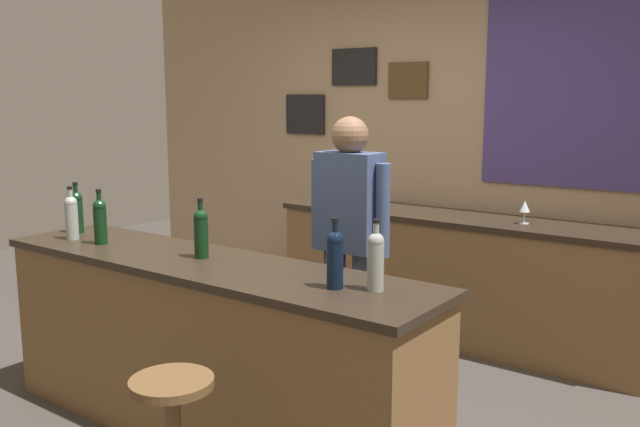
{
  "coord_description": "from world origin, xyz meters",
  "views": [
    {
      "loc": [
        2.44,
        -2.73,
        1.73
      ],
      "look_at": [
        0.09,
        0.45,
        1.05
      ],
      "focal_mm": 38.43,
      "sensor_mm": 36.0,
      "label": 1
    }
  ],
  "objects_px": {
    "wine_bottle_b": "(71,216)",
    "wine_bottle_c": "(100,220)",
    "coffee_mug": "(321,196)",
    "wine_bottle_a": "(77,210)",
    "wine_bottle_f": "(376,259)",
    "wine_glass_b": "(525,207)",
    "wine_bottle_d": "(201,231)",
    "bartender": "(349,237)",
    "wine_glass_a": "(333,189)",
    "wine_bottle_e": "(335,257)"
  },
  "relations": [
    {
      "from": "wine_glass_a",
      "to": "coffee_mug",
      "type": "distance_m",
      "value": 0.13
    },
    {
      "from": "bartender",
      "to": "wine_bottle_c",
      "type": "bearing_deg",
      "value": -139.21
    },
    {
      "from": "wine_bottle_c",
      "to": "coffee_mug",
      "type": "bearing_deg",
      "value": 89.52
    },
    {
      "from": "wine_bottle_a",
      "to": "wine_glass_a",
      "type": "bearing_deg",
      "value": 75.51
    },
    {
      "from": "wine_bottle_b",
      "to": "wine_bottle_d",
      "type": "height_order",
      "value": "same"
    },
    {
      "from": "wine_bottle_d",
      "to": "wine_glass_a",
      "type": "height_order",
      "value": "wine_bottle_d"
    },
    {
      "from": "wine_bottle_a",
      "to": "wine_bottle_b",
      "type": "xyz_separation_m",
      "value": [
        0.14,
        -0.13,
        0.0
      ]
    },
    {
      "from": "wine_bottle_b",
      "to": "wine_bottle_c",
      "type": "xyz_separation_m",
      "value": [
        0.23,
        0.02,
        0.0
      ]
    },
    {
      "from": "bartender",
      "to": "coffee_mug",
      "type": "height_order",
      "value": "bartender"
    },
    {
      "from": "bartender",
      "to": "wine_bottle_b",
      "type": "relative_size",
      "value": 5.29
    },
    {
      "from": "wine_bottle_a",
      "to": "wine_bottle_f",
      "type": "height_order",
      "value": "same"
    },
    {
      "from": "wine_bottle_b",
      "to": "wine_glass_b",
      "type": "relative_size",
      "value": 1.97
    },
    {
      "from": "wine_bottle_a",
      "to": "coffee_mug",
      "type": "relative_size",
      "value": 2.45
    },
    {
      "from": "wine_bottle_c",
      "to": "wine_glass_a",
      "type": "bearing_deg",
      "value": 86.49
    },
    {
      "from": "bartender",
      "to": "wine_bottle_d",
      "type": "relative_size",
      "value": 5.29
    },
    {
      "from": "wine_bottle_a",
      "to": "wine_bottle_f",
      "type": "distance_m",
      "value": 2.09
    },
    {
      "from": "bartender",
      "to": "wine_glass_b",
      "type": "xyz_separation_m",
      "value": [
        0.59,
        1.18,
        0.07
      ]
    },
    {
      "from": "wine_bottle_b",
      "to": "wine_bottle_e",
      "type": "xyz_separation_m",
      "value": [
        1.79,
        0.07,
        0.0
      ]
    },
    {
      "from": "wine_bottle_a",
      "to": "wine_glass_a",
      "type": "distance_m",
      "value": 2.0
    },
    {
      "from": "wine_bottle_a",
      "to": "wine_bottle_c",
      "type": "height_order",
      "value": "same"
    },
    {
      "from": "wine_bottle_e",
      "to": "coffee_mug",
      "type": "distance_m",
      "value": 2.52
    },
    {
      "from": "wine_bottle_b",
      "to": "wine_bottle_e",
      "type": "bearing_deg",
      "value": 2.09
    },
    {
      "from": "bartender",
      "to": "wine_bottle_e",
      "type": "xyz_separation_m",
      "value": [
        0.51,
        -0.86,
        0.12
      ]
    },
    {
      "from": "wine_bottle_a",
      "to": "wine_bottle_d",
      "type": "height_order",
      "value": "same"
    },
    {
      "from": "wine_bottle_e",
      "to": "wine_bottle_a",
      "type": "bearing_deg",
      "value": 178.03
    },
    {
      "from": "wine_bottle_a",
      "to": "wine_glass_b",
      "type": "bearing_deg",
      "value": 44.5
    },
    {
      "from": "bartender",
      "to": "wine_bottle_f",
      "type": "relative_size",
      "value": 5.29
    },
    {
      "from": "wine_bottle_d",
      "to": "wine_bottle_f",
      "type": "relative_size",
      "value": 1.0
    },
    {
      "from": "bartender",
      "to": "coffee_mug",
      "type": "relative_size",
      "value": 12.96
    },
    {
      "from": "wine_bottle_d",
      "to": "wine_glass_b",
      "type": "height_order",
      "value": "wine_bottle_d"
    },
    {
      "from": "wine_glass_b",
      "to": "bartender",
      "type": "bearing_deg",
      "value": -116.48
    },
    {
      "from": "wine_bottle_d",
      "to": "wine_bottle_c",
      "type": "bearing_deg",
      "value": -172.01
    },
    {
      "from": "wine_bottle_b",
      "to": "wine_glass_b",
      "type": "xyz_separation_m",
      "value": [
        1.87,
        2.11,
        -0.05
      ]
    },
    {
      "from": "wine_bottle_b",
      "to": "wine_glass_a",
      "type": "xyz_separation_m",
      "value": [
        0.36,
        2.07,
        -0.05
      ]
    },
    {
      "from": "wine_bottle_e",
      "to": "wine_bottle_c",
      "type": "bearing_deg",
      "value": -178.44
    },
    {
      "from": "wine_bottle_f",
      "to": "coffee_mug",
      "type": "xyz_separation_m",
      "value": [
        -1.7,
        1.92,
        -0.11
      ]
    },
    {
      "from": "wine_bottle_b",
      "to": "coffee_mug",
      "type": "relative_size",
      "value": 2.45
    },
    {
      "from": "coffee_mug",
      "to": "wine_bottle_a",
      "type": "bearing_deg",
      "value": -101.53
    },
    {
      "from": "wine_bottle_d",
      "to": "wine_glass_a",
      "type": "distance_m",
      "value": 2.03
    },
    {
      "from": "wine_bottle_d",
      "to": "wine_glass_a",
      "type": "bearing_deg",
      "value": 106.2
    },
    {
      "from": "wine_glass_b",
      "to": "coffee_mug",
      "type": "distance_m",
      "value": 1.62
    },
    {
      "from": "wine_bottle_b",
      "to": "wine_glass_a",
      "type": "height_order",
      "value": "wine_bottle_b"
    },
    {
      "from": "wine_bottle_f",
      "to": "coffee_mug",
      "type": "height_order",
      "value": "wine_bottle_f"
    },
    {
      "from": "bartender",
      "to": "wine_bottle_a",
      "type": "height_order",
      "value": "bartender"
    },
    {
      "from": "wine_bottle_b",
      "to": "wine_bottle_a",
      "type": "bearing_deg",
      "value": 137.34
    },
    {
      "from": "wine_bottle_d",
      "to": "coffee_mug",
      "type": "relative_size",
      "value": 2.45
    },
    {
      "from": "wine_bottle_d",
      "to": "wine_bottle_f",
      "type": "distance_m",
      "value": 1.02
    },
    {
      "from": "wine_bottle_c",
      "to": "wine_glass_b",
      "type": "height_order",
      "value": "wine_bottle_c"
    },
    {
      "from": "bartender",
      "to": "wine_bottle_b",
      "type": "bearing_deg",
      "value": -144.09
    },
    {
      "from": "wine_bottle_b",
      "to": "wine_bottle_d",
      "type": "distance_m",
      "value": 0.93
    }
  ]
}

